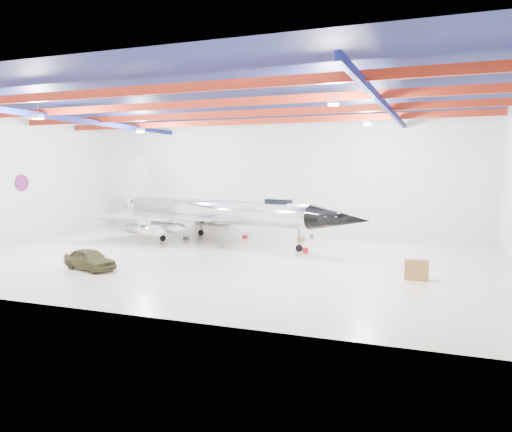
% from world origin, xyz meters
% --- Properties ---
extents(floor, '(40.00, 40.00, 0.00)m').
position_xyz_m(floor, '(0.00, 0.00, 0.00)').
color(floor, beige).
rests_on(floor, ground).
extents(wall_back, '(40.00, 0.00, 40.00)m').
position_xyz_m(wall_back, '(0.00, 15.00, 5.50)').
color(wall_back, silver).
rests_on(wall_back, floor).
extents(wall_left, '(0.00, 30.00, 30.00)m').
position_xyz_m(wall_left, '(-20.00, 0.00, 5.50)').
color(wall_left, silver).
rests_on(wall_left, floor).
extents(ceiling, '(40.00, 40.00, 0.00)m').
position_xyz_m(ceiling, '(0.00, 0.00, 11.00)').
color(ceiling, '#0A0F38').
rests_on(ceiling, wall_back).
extents(ceiling_structure, '(39.50, 29.50, 1.08)m').
position_xyz_m(ceiling_structure, '(0.00, 0.00, 10.32)').
color(ceiling_structure, maroon).
rests_on(ceiling_structure, ceiling).
extents(wall_roundel, '(0.10, 1.50, 1.50)m').
position_xyz_m(wall_roundel, '(-19.94, 2.00, 5.00)').
color(wall_roundel, '#B21414').
rests_on(wall_roundel, wall_left).
extents(jet_aircraft, '(26.16, 18.92, 7.29)m').
position_xyz_m(jet_aircraft, '(-2.80, 5.92, 2.39)').
color(jet_aircraft, silver).
rests_on(jet_aircraft, floor).
extents(jeep, '(4.15, 2.63, 1.32)m').
position_xyz_m(jeep, '(-4.69, -7.72, 0.66)').
color(jeep, '#3D3B1E').
rests_on(jeep, floor).
extents(desk, '(1.29, 0.69, 1.15)m').
position_xyz_m(desk, '(14.30, -3.61, 0.58)').
color(desk, brown).
rests_on(desk, floor).
extents(toolbox_red, '(0.44, 0.37, 0.28)m').
position_xyz_m(toolbox_red, '(-1.12, 8.93, 0.14)').
color(toolbox_red, maroon).
rests_on(toolbox_red, floor).
extents(engine_drum, '(0.46, 0.46, 0.41)m').
position_xyz_m(engine_drum, '(-0.74, 2.99, 0.20)').
color(engine_drum, '#59595B').
rests_on(engine_drum, floor).
extents(parts_bin, '(0.68, 0.62, 0.38)m').
position_xyz_m(parts_bin, '(4.18, 8.63, 0.19)').
color(parts_bin, olive).
rests_on(parts_bin, floor).
extents(crate_small, '(0.48, 0.41, 0.30)m').
position_xyz_m(crate_small, '(-5.59, 6.13, 0.15)').
color(crate_small, '#59595B').
rests_on(crate_small, floor).
extents(tool_chest, '(0.58, 0.58, 0.40)m').
position_xyz_m(tool_chest, '(6.08, 3.11, 0.20)').
color(tool_chest, maroon).
rests_on(tool_chest, floor).
extents(spares_box, '(0.56, 0.56, 0.38)m').
position_xyz_m(spares_box, '(4.58, 10.87, 0.19)').
color(spares_box, '#59595B').
rests_on(spares_box, floor).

